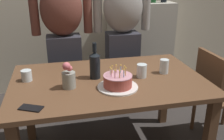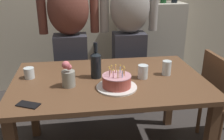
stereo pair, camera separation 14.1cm
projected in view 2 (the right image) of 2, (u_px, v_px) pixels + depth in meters
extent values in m
cube|color=brown|center=(109.00, 81.00, 2.01)|extent=(1.50, 0.96, 0.03)
cube|color=brown|center=(33.00, 103.00, 2.43)|extent=(0.07, 0.07, 0.70)
cube|color=brown|center=(170.00, 94.00, 2.61)|extent=(0.07, 0.07, 0.70)
cylinder|color=white|center=(117.00, 87.00, 1.84)|extent=(0.30, 0.30, 0.01)
cylinder|color=#B24C42|center=(117.00, 81.00, 1.83)|extent=(0.21, 0.21, 0.08)
cylinder|color=#D18E9E|center=(117.00, 76.00, 1.81)|extent=(0.21, 0.21, 0.01)
cylinder|color=#EAB266|center=(116.00, 69.00, 1.85)|extent=(0.01, 0.01, 0.05)
sphere|color=#F9C64C|center=(116.00, 65.00, 1.84)|extent=(0.01, 0.01, 0.01)
cylinder|color=#EAB266|center=(111.00, 70.00, 1.84)|extent=(0.01, 0.01, 0.05)
sphere|color=#F9C64C|center=(111.00, 66.00, 1.83)|extent=(0.01, 0.01, 0.01)
cylinder|color=beige|center=(109.00, 72.00, 1.81)|extent=(0.01, 0.01, 0.05)
sphere|color=#F9C64C|center=(109.00, 67.00, 1.80)|extent=(0.01, 0.01, 0.01)
cylinder|color=pink|center=(110.00, 73.00, 1.78)|extent=(0.01, 0.01, 0.05)
sphere|color=#F9C64C|center=(110.00, 69.00, 1.77)|extent=(0.01, 0.01, 0.01)
cylinder|color=pink|center=(113.00, 75.00, 1.76)|extent=(0.01, 0.01, 0.05)
sphere|color=#F9C64C|center=(113.00, 70.00, 1.74)|extent=(0.01, 0.01, 0.01)
cylinder|color=#EAB266|center=(118.00, 75.00, 1.75)|extent=(0.01, 0.01, 0.05)
sphere|color=#F9C64C|center=(118.00, 71.00, 1.74)|extent=(0.01, 0.01, 0.01)
cylinder|color=#93B7DB|center=(122.00, 74.00, 1.76)|extent=(0.01, 0.01, 0.05)
sphere|color=#F9C64C|center=(122.00, 70.00, 1.75)|extent=(0.01, 0.01, 0.01)
cylinder|color=#EAB266|center=(124.00, 73.00, 1.79)|extent=(0.01, 0.01, 0.05)
sphere|color=#F9C64C|center=(124.00, 68.00, 1.78)|extent=(0.01, 0.01, 0.01)
cylinder|color=#EAB266|center=(124.00, 71.00, 1.82)|extent=(0.01, 0.01, 0.05)
sphere|color=#F9C64C|center=(124.00, 67.00, 1.81)|extent=(0.01, 0.01, 0.01)
cylinder|color=#93B7DB|center=(120.00, 70.00, 1.85)|extent=(0.01, 0.01, 0.05)
sphere|color=#F9C64C|center=(120.00, 65.00, 1.83)|extent=(0.01, 0.01, 0.01)
cylinder|color=silver|center=(143.00, 72.00, 2.00)|extent=(0.08, 0.08, 0.11)
cylinder|color=silver|center=(29.00, 73.00, 2.00)|extent=(0.08, 0.08, 0.09)
cylinder|color=silver|center=(167.00, 68.00, 2.06)|extent=(0.07, 0.07, 0.12)
cylinder|color=black|center=(96.00, 66.00, 2.00)|extent=(0.08, 0.08, 0.18)
cone|color=black|center=(96.00, 54.00, 1.96)|extent=(0.08, 0.08, 0.03)
cylinder|color=black|center=(95.00, 47.00, 1.94)|extent=(0.03, 0.03, 0.07)
cube|color=black|center=(28.00, 105.00, 1.61)|extent=(0.16, 0.13, 0.01)
cylinder|color=#999E93|center=(69.00, 79.00, 1.86)|extent=(0.10, 0.10, 0.12)
sphere|color=#DB6670|center=(66.00, 65.00, 1.79)|extent=(0.06, 0.06, 0.06)
sphere|color=#DB6670|center=(69.00, 67.00, 1.81)|extent=(0.04, 0.04, 0.04)
sphere|color=silver|center=(66.00, 66.00, 1.82)|extent=(0.04, 0.04, 0.04)
cube|color=#33333D|center=(72.00, 76.00, 2.77)|extent=(0.34, 0.23, 0.92)
ellipsoid|color=brown|center=(68.00, 9.00, 2.51)|extent=(0.41, 0.27, 0.52)
cylinder|color=brown|center=(94.00, 11.00, 2.58)|extent=(0.09, 0.09, 0.44)
cylinder|color=brown|center=(42.00, 12.00, 2.51)|extent=(0.09, 0.09, 0.44)
cube|color=#33333D|center=(128.00, 73.00, 2.85)|extent=(0.34, 0.23, 0.92)
ellipsoid|color=#9E9993|center=(130.00, 8.00, 2.59)|extent=(0.41, 0.27, 0.52)
cylinder|color=#9E9993|center=(154.00, 9.00, 2.66)|extent=(0.09, 0.09, 0.44)
cylinder|color=#9E9993|center=(104.00, 10.00, 2.59)|extent=(0.09, 0.09, 0.44)
cube|color=brown|center=(215.00, 78.00, 2.18)|extent=(0.04, 0.40, 0.40)
cylinder|color=brown|center=(219.00, 135.00, 2.18)|extent=(0.04, 0.04, 0.45)
cylinder|color=brown|center=(200.00, 113.00, 2.51)|extent=(0.04, 0.04, 0.45)
cube|color=beige|center=(150.00, 48.00, 3.38)|extent=(0.85, 0.30, 1.15)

